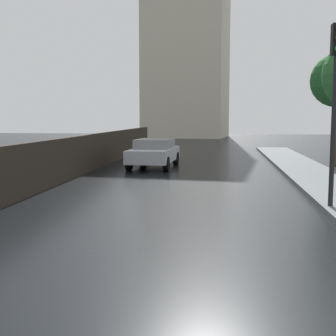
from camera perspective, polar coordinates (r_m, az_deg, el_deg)
car_silver_mid_road at (r=21.36m, az=-1.77°, el=1.98°), size 2.08×4.20×1.34m
traffic_light at (r=12.03m, az=20.29°, el=10.15°), size 0.26×0.39×4.49m
distant_tower at (r=55.16m, az=2.41°, el=18.10°), size 10.02×9.36×30.58m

